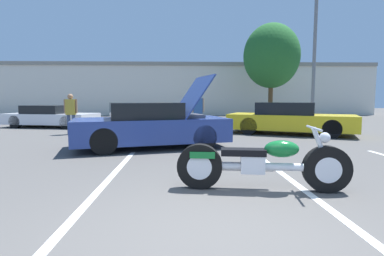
{
  "coord_description": "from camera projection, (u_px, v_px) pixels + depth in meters",
  "views": [
    {
      "loc": [
        -0.36,
        -2.87,
        1.41
      ],
      "look_at": [
        -0.15,
        3.3,
        0.8
      ],
      "focal_mm": 28.0,
      "sensor_mm": 36.0,
      "label": 1
    }
  ],
  "objects": [
    {
      "name": "spectator_by_show_car",
      "position": [
        198.0,
        109.0,
        12.2
      ],
      "size": [
        0.52,
        0.21,
        1.63
      ],
      "color": "gray",
      "rests_on": "ground"
    },
    {
      "name": "parked_car_right_row",
      "position": [
        289.0,
        119.0,
        11.9
      ],
      "size": [
        5.11,
        3.65,
        1.26
      ],
      "rotation": [
        0.0,
        0.0,
        -0.43
      ],
      "color": "yellow",
      "rests_on": "ground"
    },
    {
      "name": "ground_plane",
      "position": [
        218.0,
        239.0,
        3.01
      ],
      "size": [
        80.0,
        80.0,
        0.0
      ],
      "primitive_type": "plane",
      "color": "#514F4C"
    },
    {
      "name": "tree_background",
      "position": [
        271.0,
        56.0,
        21.22
      ],
      "size": [
        3.95,
        3.95,
        6.69
      ],
      "color": "brown",
      "rests_on": "ground"
    },
    {
      "name": "parking_stripe_foreground",
      "position": [
        108.0,
        180.0,
        5.21
      ],
      "size": [
        0.12,
        5.36,
        0.01
      ],
      "primitive_type": "cube",
      "color": "white",
      "rests_on": "ground"
    },
    {
      "name": "parked_car_left_row",
      "position": [
        51.0,
        117.0,
        14.84
      ],
      "size": [
        4.6,
        2.73,
        1.08
      ],
      "rotation": [
        0.0,
        0.0,
        -0.21
      ],
      "color": "silver",
      "rests_on": "ground"
    },
    {
      "name": "parking_stripe_middle",
      "position": [
        288.0,
        178.0,
        5.31
      ],
      "size": [
        0.12,
        5.36,
        0.01
      ],
      "primitive_type": "cube",
      "color": "white",
      "rests_on": "ground"
    },
    {
      "name": "spectator_near_motorcycle",
      "position": [
        71.0,
        111.0,
        11.76
      ],
      "size": [
        0.52,
        0.21,
        1.59
      ],
      "color": "#38476B",
      "rests_on": "ground"
    },
    {
      "name": "far_building",
      "position": [
        186.0,
        88.0,
        26.69
      ],
      "size": [
        32.0,
        4.2,
        4.4
      ],
      "color": "beige",
      "rests_on": "ground"
    },
    {
      "name": "show_car_hood_open",
      "position": [
        152.0,
        125.0,
        8.62
      ],
      "size": [
        4.62,
        2.9,
        2.08
      ],
      "rotation": [
        0.0,
        0.0,
        0.26
      ],
      "color": "navy",
      "rests_on": "ground"
    },
    {
      "name": "light_pole",
      "position": [
        316.0,
        44.0,
        15.99
      ],
      "size": [
        1.21,
        0.28,
        7.84
      ],
      "color": "slate",
      "rests_on": "ground"
    },
    {
      "name": "motorcycle",
      "position": [
        261.0,
        163.0,
        4.59
      ],
      "size": [
        2.62,
        0.74,
        0.99
      ],
      "rotation": [
        0.0,
        0.0,
        -0.13
      ],
      "color": "black",
      "rests_on": "ground"
    }
  ]
}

